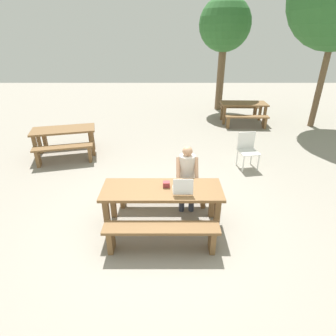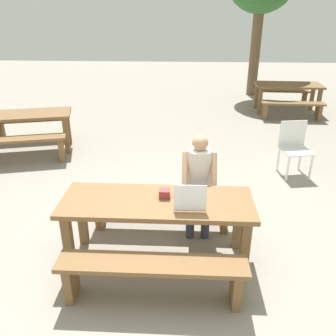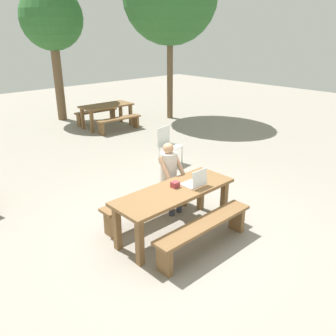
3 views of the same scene
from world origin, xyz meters
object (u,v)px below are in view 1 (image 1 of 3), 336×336
plastic_chair (247,149)px  picnic_table_rear (244,106)px  picnic_table_front (162,195)px  laptop (183,189)px  small_pouch (166,184)px  tree_left (225,26)px  person_seated (187,174)px  picnic_table_mid (64,133)px

plastic_chair → picnic_table_rear: 3.86m
picnic_table_front → laptop: 0.39m
small_pouch → plastic_chair: plastic_chair is taller
small_pouch → tree_left: size_ratio=0.03×
person_seated → tree_left: bearing=76.1°
plastic_chair → tree_left: bearing=78.1°
small_pouch → picnic_table_mid: 4.08m
picnic_table_mid → picnic_table_rear: bearing=14.4°
picnic_table_front → laptop: size_ratio=6.25×
person_seated → picnic_table_mid: size_ratio=0.71×
small_pouch → tree_left: bearing=74.4°
laptop → small_pouch: bearing=-34.2°
person_seated → small_pouch: bearing=-126.5°
plastic_chair → person_seated: bearing=-141.7°
picnic_table_front → plastic_chair: plastic_chair is taller
plastic_chair → picnic_table_rear: size_ratio=0.52×
small_pouch → tree_left: 8.65m
small_pouch → picnic_table_rear: small_pouch is taller
small_pouch → plastic_chair: bearing=48.8°
laptop → tree_left: bearing=-103.8°
person_seated → tree_left: tree_left is taller
person_seated → tree_left: size_ratio=0.29×
picnic_table_mid → picnic_table_rear: size_ratio=1.04×
plastic_chair → picnic_table_mid: (-4.72, 0.76, 0.14)m
small_pouch → person_seated: (0.37, 0.50, -0.07)m
tree_left → picnic_table_rear: bearing=-73.9°
plastic_chair → picnic_table_rear: plastic_chair is taller
small_pouch → picnic_table_rear: 6.64m
laptop → picnic_table_rear: size_ratio=0.19×
tree_left → person_seated: bearing=-103.9°
small_pouch → tree_left: tree_left is taller
person_seated → picnic_table_mid: (-3.12, 2.50, -0.11)m
person_seated → plastic_chair: bearing=47.6°
laptop → picnic_table_mid: 4.38m
plastic_chair → picnic_table_rear: (0.83, 3.77, 0.15)m
small_pouch → picnic_table_rear: (2.80, 6.02, -0.17)m
plastic_chair → picnic_table_mid: 4.78m
picnic_table_mid → small_pouch: bearing=-61.6°
picnic_table_mid → picnic_table_rear: picnic_table_mid is taller
laptop → small_pouch: laptop is taller
person_seated → picnic_table_mid: 4.00m
laptop → picnic_table_front: bearing=-18.4°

